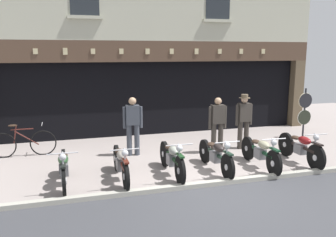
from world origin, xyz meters
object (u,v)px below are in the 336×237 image
at_px(motorcycle_center, 216,155).
at_px(shopkeeper_center, 217,123).
at_px(motorcycle_far_left, 64,167).
at_px(motorcycle_center_left, 172,158).
at_px(advert_board_near, 67,91).
at_px(salesman_left, 133,123).
at_px(salesman_right, 244,119).
at_px(motorcycle_center_right, 261,152).
at_px(motorcycle_right, 301,147).
at_px(tyre_sign_pole, 305,110).
at_px(motorcycle_left, 121,163).
at_px(leaning_bicycle, 23,143).

relative_size(motorcycle_center, shopkeeper_center, 1.24).
height_order(motorcycle_far_left, motorcycle_center_left, motorcycle_center_left).
bearing_deg(advert_board_near, motorcycle_center_left, -62.67).
relative_size(salesman_left, salesman_right, 1.00).
bearing_deg(motorcycle_center_right, motorcycle_right, -175.60).
height_order(salesman_left, shopkeeper_center, salesman_left).
bearing_deg(salesman_left, motorcycle_right, 160.46).
height_order(motorcycle_center, salesman_right, salesman_right).
relative_size(motorcycle_far_left, tyre_sign_pole, 1.15).
bearing_deg(salesman_right, motorcycle_left, 19.86).
bearing_deg(advert_board_near, salesman_left, -55.38).
bearing_deg(tyre_sign_pole, motorcycle_center, -151.35).
relative_size(salesman_left, leaning_bicycle, 0.93).
xyz_separation_m(advert_board_near, leaning_bicycle, (-1.30, -1.70, -1.27)).
distance_m(motorcycle_center, salesman_left, 2.64).
xyz_separation_m(motorcycle_center_left, salesman_left, (-0.57, 1.93, 0.50)).
xyz_separation_m(motorcycle_left, advert_board_near, (-1.06, 4.41, 1.23)).
bearing_deg(advert_board_near, tyre_sign_pole, -14.59).
relative_size(motorcycle_center_left, salesman_left, 1.21).
bearing_deg(shopkeeper_center, advert_board_near, -34.84).
xyz_separation_m(shopkeeper_center, advert_board_near, (-4.14, 2.94, 0.75)).
relative_size(tyre_sign_pole, advert_board_near, 1.76).
xyz_separation_m(motorcycle_center_left, salesman_right, (2.81, 1.68, 0.50)).
relative_size(motorcycle_center, motorcycle_center_right, 1.00).
distance_m(motorcycle_far_left, motorcycle_left, 1.27).
bearing_deg(shopkeeper_center, tyre_sign_pole, -165.64).
distance_m(motorcycle_center, leaning_bicycle, 5.46).
distance_m(salesman_left, tyre_sign_pole, 6.13).
bearing_deg(salesman_right, tyre_sign_pole, -167.96).
height_order(motorcycle_far_left, motorcycle_left, same).
xyz_separation_m(salesman_right, tyre_sign_pole, (2.73, 0.71, 0.05)).
bearing_deg(salesman_right, leaning_bicycle, -11.77).
height_order(motorcycle_center_left, motorcycle_center_right, motorcycle_center_left).
bearing_deg(motorcycle_far_left, advert_board_near, -92.45).
distance_m(motorcycle_right, shopkeeper_center, 2.37).
xyz_separation_m(motorcycle_left, tyre_sign_pole, (6.77, 2.37, 0.55)).
relative_size(motorcycle_far_left, motorcycle_center_right, 0.97).
bearing_deg(shopkeeper_center, motorcycle_center_right, 107.64).
xyz_separation_m(motorcycle_far_left, motorcycle_center, (3.64, -0.09, -0.00)).
xyz_separation_m(motorcycle_far_left, tyre_sign_pole, (8.04, 2.32, 0.55)).
bearing_deg(motorcycle_center_left, leaning_bicycle, -35.74).
distance_m(motorcycle_center, motorcycle_center_right, 1.21).
bearing_deg(tyre_sign_pole, salesman_right, -165.43).
xyz_separation_m(salesman_left, advert_board_near, (-1.72, 2.49, 0.72)).
xyz_separation_m(motorcycle_center, motorcycle_center_right, (1.20, -0.09, 0.00)).
relative_size(motorcycle_far_left, salesman_right, 1.17).
bearing_deg(motorcycle_center_left, motorcycle_left, 0.86).
xyz_separation_m(motorcycle_center, motorcycle_right, (2.43, -0.06, 0.02)).
bearing_deg(motorcycle_far_left, motorcycle_center_right, 178.24).
bearing_deg(motorcycle_right, motorcycle_left, 1.31).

